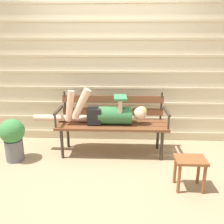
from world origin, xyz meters
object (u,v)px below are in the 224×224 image
object	(u,v)px
reclining_person	(105,113)
footstool	(190,166)
park_bench	(112,120)
potted_plant	(13,137)

from	to	relation	value
reclining_person	footstool	world-z (taller)	reclining_person
park_bench	footstool	size ratio (longest dim) A/B	4.31
reclining_person	footstool	xyz separation A→B (m)	(1.02, -0.85, -0.35)
potted_plant	reclining_person	bearing A→B (deg)	12.12
reclining_person	footstool	distance (m)	1.38
footstool	potted_plant	xyz separation A→B (m)	(-2.31, 0.58, 0.06)
park_bench	potted_plant	size ratio (longest dim) A/B	2.64
park_bench	footstool	distance (m)	1.33
park_bench	reclining_person	world-z (taller)	reclining_person
footstool	potted_plant	bearing A→B (deg)	165.91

